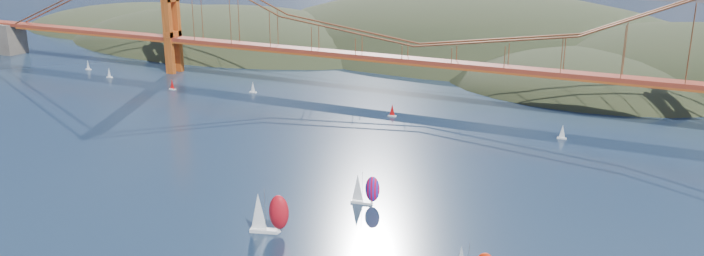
% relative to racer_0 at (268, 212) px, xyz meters
% --- Properties ---
extents(headlands, '(725.00, 225.00, 96.00)m').
position_rel_racer_0_xyz_m(headlands, '(33.01, 226.14, -17.46)').
color(headlands, black).
rests_on(headlands, ground).
extents(bridge, '(552.00, 12.00, 55.00)m').
position_rel_racer_0_xyz_m(bridge, '(-13.69, 127.85, 27.23)').
color(bridge, maroon).
rests_on(bridge, ground).
extents(racer_0, '(9.46, 5.68, 10.60)m').
position_rel_racer_0_xyz_m(racer_0, '(0.00, 0.00, 0.00)').
color(racer_0, silver).
rests_on(racer_0, ground).
extents(racer_rwb, '(7.59, 3.69, 8.55)m').
position_rel_racer_0_xyz_m(racer_rwb, '(12.87, 24.58, -0.97)').
color(racer_rwb, white).
rests_on(racer_rwb, ground).
extents(distant_boat_0, '(3.00, 2.00, 4.70)m').
position_rel_racer_0_xyz_m(distant_boat_0, '(-172.79, 114.17, -2.60)').
color(distant_boat_0, silver).
rests_on(distant_boat_0, ground).
extents(distant_boat_1, '(3.00, 2.00, 4.70)m').
position_rel_racer_0_xyz_m(distant_boat_1, '(-151.36, 105.83, -2.60)').
color(distant_boat_1, silver).
rests_on(distant_boat_1, ground).
extents(distant_boat_2, '(3.00, 2.00, 4.70)m').
position_rel_racer_0_xyz_m(distant_boat_2, '(-110.37, 99.76, -2.60)').
color(distant_boat_2, silver).
rests_on(distant_boat_2, ground).
extents(distant_boat_3, '(3.00, 2.00, 4.70)m').
position_rel_racer_0_xyz_m(distant_boat_3, '(-76.77, 109.92, -2.60)').
color(distant_boat_3, silver).
rests_on(distant_boat_3, ground).
extents(distant_boat_8, '(3.00, 2.00, 4.70)m').
position_rel_racer_0_xyz_m(distant_boat_8, '(48.89, 100.82, -2.60)').
color(distant_boat_8, silver).
rests_on(distant_boat_8, ground).
extents(distant_boat_9, '(3.00, 2.00, 4.70)m').
position_rel_racer_0_xyz_m(distant_boat_9, '(-11.31, 101.73, -2.60)').
color(distant_boat_9, silver).
rests_on(distant_boat_9, ground).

